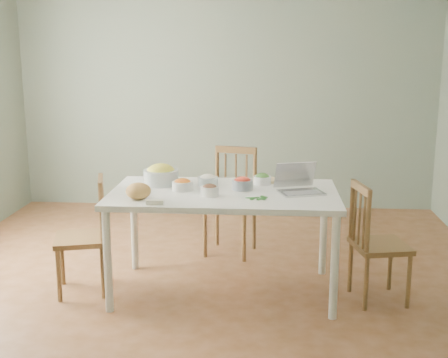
# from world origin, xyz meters

# --- Properties ---
(floor) EXTENTS (5.00, 5.00, 0.00)m
(floor) POSITION_xyz_m (0.00, 0.00, 0.00)
(floor) COLOR brown
(floor) RESTS_ON ground
(wall_back) EXTENTS (5.00, 0.00, 2.70)m
(wall_back) POSITION_xyz_m (0.00, 2.50, 1.35)
(wall_back) COLOR gray
(wall_back) RESTS_ON ground
(wall_front) EXTENTS (5.00, 0.00, 2.70)m
(wall_front) POSITION_xyz_m (0.00, -2.50, 1.35)
(wall_front) COLOR gray
(wall_front) RESTS_ON ground
(dining_table) EXTENTS (1.77, 1.00, 0.83)m
(dining_table) POSITION_xyz_m (0.17, -0.14, 0.42)
(dining_table) COLOR white
(dining_table) RESTS_ON floor
(chair_far) EXTENTS (0.53, 0.51, 1.00)m
(chair_far) POSITION_xyz_m (0.16, 0.77, 0.50)
(chair_far) COLOR #52361F
(chair_far) RESTS_ON floor
(chair_left) EXTENTS (0.49, 0.50, 0.93)m
(chair_left) POSITION_xyz_m (-0.97, -0.22, 0.47)
(chair_left) COLOR #52361F
(chair_left) RESTS_ON floor
(chair_right) EXTENTS (0.47, 0.48, 0.93)m
(chair_right) POSITION_xyz_m (1.38, -0.21, 0.47)
(chair_right) COLOR #52361F
(chair_right) RESTS_ON floor
(bread_boule) EXTENTS (0.25, 0.25, 0.12)m
(bread_boule) POSITION_xyz_m (-0.45, -0.41, 0.89)
(bread_boule) COLOR tan
(bread_boule) RESTS_ON dining_table
(butter_stick) EXTENTS (0.12, 0.05, 0.03)m
(butter_stick) POSITION_xyz_m (-0.29, -0.56, 0.85)
(butter_stick) COLOR #F1EBCC
(butter_stick) RESTS_ON dining_table
(bowl_squash) EXTENTS (0.31, 0.31, 0.17)m
(bowl_squash) POSITION_xyz_m (-0.36, 0.07, 0.91)
(bowl_squash) COLOR yellow
(bowl_squash) RESTS_ON dining_table
(bowl_carrot) EXTENTS (0.18, 0.18, 0.09)m
(bowl_carrot) POSITION_xyz_m (-0.16, -0.12, 0.88)
(bowl_carrot) COLOR orange
(bowl_carrot) RESTS_ON dining_table
(bowl_onion) EXTENTS (0.20, 0.20, 0.09)m
(bowl_onion) POSITION_xyz_m (0.02, 0.07, 0.87)
(bowl_onion) COLOR white
(bowl_onion) RESTS_ON dining_table
(bowl_mushroom) EXTENTS (0.14, 0.14, 0.09)m
(bowl_mushroom) POSITION_xyz_m (0.07, -0.27, 0.87)
(bowl_mushroom) COLOR #3A2014
(bowl_mushroom) RESTS_ON dining_table
(bowl_redpep) EXTENTS (0.18, 0.18, 0.10)m
(bowl_redpep) POSITION_xyz_m (0.31, -0.06, 0.88)
(bowl_redpep) COLOR #B32008
(bowl_redpep) RESTS_ON dining_table
(bowl_broccoli) EXTENTS (0.16, 0.16, 0.09)m
(bowl_broccoli) POSITION_xyz_m (0.47, 0.13, 0.88)
(bowl_broccoli) COLOR #0D340F
(bowl_broccoli) RESTS_ON dining_table
(flatbread) EXTENTS (0.30, 0.30, 0.02)m
(flatbread) POSITION_xyz_m (0.49, 0.24, 0.84)
(flatbread) COLOR tan
(flatbread) RESTS_ON dining_table
(basil_bunch) EXTENTS (0.18, 0.18, 0.02)m
(basil_bunch) POSITION_xyz_m (0.42, -0.33, 0.84)
(basil_bunch) COLOR #124A15
(basil_bunch) RESTS_ON dining_table
(laptop) EXTENTS (0.41, 0.39, 0.22)m
(laptop) POSITION_xyz_m (0.77, -0.15, 0.94)
(laptop) COLOR silver
(laptop) RESTS_ON dining_table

